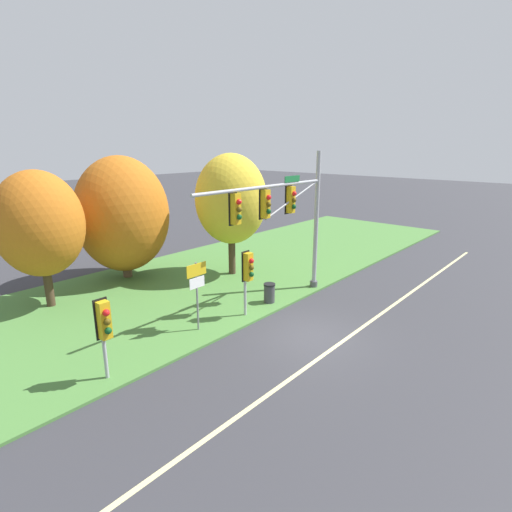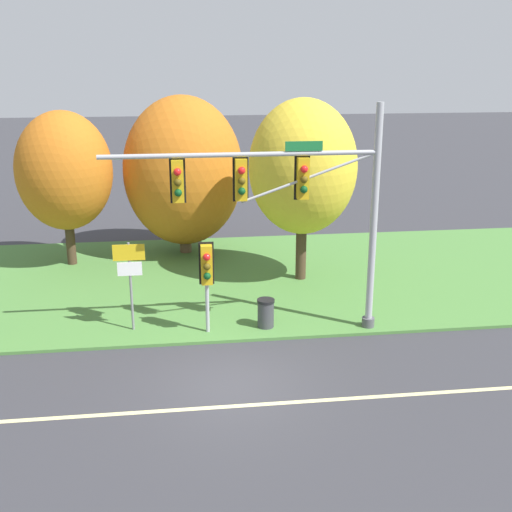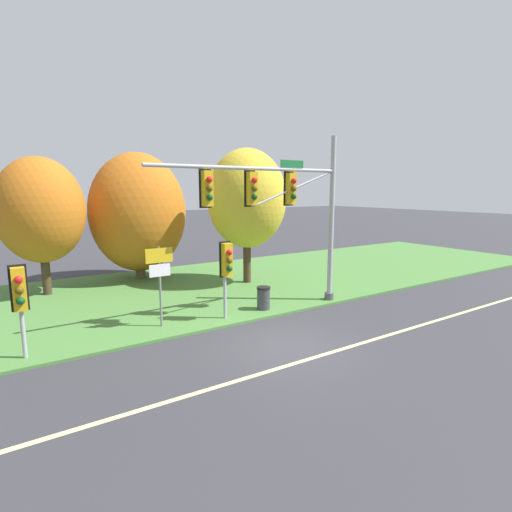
{
  "view_description": "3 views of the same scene",
  "coord_description": "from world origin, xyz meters",
  "px_view_note": "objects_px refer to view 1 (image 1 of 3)",
  "views": [
    {
      "loc": [
        -12.49,
        -7.91,
        7.4
      ],
      "look_at": [
        -0.13,
        2.9,
        2.8
      ],
      "focal_mm": 28.0,
      "sensor_mm": 36.0,
      "label": 1
    },
    {
      "loc": [
        -1.33,
        -15.34,
        8.4
      ],
      "look_at": [
        1.09,
        3.54,
        2.43
      ],
      "focal_mm": 45.0,
      "sensor_mm": 36.0,
      "label": 2
    },
    {
      "loc": [
        -7.48,
        -9.57,
        4.92
      ],
      "look_at": [
        0.8,
        3.05,
        2.39
      ],
      "focal_mm": 28.0,
      "sensor_mm": 36.0,
      "label": 3
    }
  ],
  "objects_px": {
    "tree_left_of_mast": "(122,214)",
    "pedestrian_signal_further_along": "(104,324)",
    "traffic_signal_mast": "(286,211)",
    "tree_behind_signpost": "(231,199)",
    "route_sign_post": "(197,284)",
    "pedestrian_signal_near_kerb": "(248,270)",
    "tree_nearest_road": "(39,224)",
    "trash_bin": "(269,293)"
  },
  "relations": [
    {
      "from": "tree_left_of_mast",
      "to": "pedestrian_signal_further_along",
      "type": "bearing_deg",
      "value": -124.51
    },
    {
      "from": "traffic_signal_mast",
      "to": "tree_behind_signpost",
      "type": "xyz_separation_m",
      "value": [
        1.31,
        4.85,
        -0.01
      ]
    },
    {
      "from": "route_sign_post",
      "to": "tree_left_of_mast",
      "type": "xyz_separation_m",
      "value": [
        1.85,
        8.28,
        1.63
      ]
    },
    {
      "from": "tree_left_of_mast",
      "to": "tree_behind_signpost",
      "type": "height_order",
      "value": "tree_behind_signpost"
    },
    {
      "from": "traffic_signal_mast",
      "to": "pedestrian_signal_near_kerb",
      "type": "relative_size",
      "value": 2.83
    },
    {
      "from": "tree_nearest_road",
      "to": "tree_behind_signpost",
      "type": "distance_m",
      "value": 9.58
    },
    {
      "from": "pedestrian_signal_near_kerb",
      "to": "tree_nearest_road",
      "type": "xyz_separation_m",
      "value": [
        -5.22,
        7.77,
        1.77
      ]
    },
    {
      "from": "pedestrian_signal_near_kerb",
      "to": "pedestrian_signal_further_along",
      "type": "distance_m",
      "value": 6.6
    },
    {
      "from": "tree_nearest_road",
      "to": "route_sign_post",
      "type": "bearing_deg",
      "value": -68.01
    },
    {
      "from": "traffic_signal_mast",
      "to": "pedestrian_signal_further_along",
      "type": "bearing_deg",
      "value": 179.42
    },
    {
      "from": "tree_nearest_road",
      "to": "trash_bin",
      "type": "height_order",
      "value": "tree_nearest_road"
    },
    {
      "from": "route_sign_post",
      "to": "tree_left_of_mast",
      "type": "bearing_deg",
      "value": 77.44
    },
    {
      "from": "tree_nearest_road",
      "to": "tree_left_of_mast",
      "type": "xyz_separation_m",
      "value": [
        4.74,
        1.12,
        -0.29
      ]
    },
    {
      "from": "traffic_signal_mast",
      "to": "pedestrian_signal_near_kerb",
      "type": "xyz_separation_m",
      "value": [
        -2.55,
        0.09,
        -2.24
      ]
    },
    {
      "from": "pedestrian_signal_further_along",
      "to": "trash_bin",
      "type": "relative_size",
      "value": 2.96
    },
    {
      "from": "tree_nearest_road",
      "to": "trash_bin",
      "type": "relative_size",
      "value": 6.75
    },
    {
      "from": "tree_behind_signpost",
      "to": "tree_nearest_road",
      "type": "bearing_deg",
      "value": 161.7
    },
    {
      "from": "pedestrian_signal_near_kerb",
      "to": "trash_bin",
      "type": "relative_size",
      "value": 3.16
    },
    {
      "from": "tree_behind_signpost",
      "to": "route_sign_post",
      "type": "bearing_deg",
      "value": -146.14
    },
    {
      "from": "route_sign_post",
      "to": "tree_behind_signpost",
      "type": "relative_size",
      "value": 0.42
    },
    {
      "from": "pedestrian_signal_near_kerb",
      "to": "tree_behind_signpost",
      "type": "distance_m",
      "value": 6.53
    },
    {
      "from": "pedestrian_signal_near_kerb",
      "to": "trash_bin",
      "type": "bearing_deg",
      "value": 9.42
    },
    {
      "from": "tree_behind_signpost",
      "to": "traffic_signal_mast",
      "type": "bearing_deg",
      "value": -105.1
    },
    {
      "from": "pedestrian_signal_near_kerb",
      "to": "trash_bin",
      "type": "xyz_separation_m",
      "value": [
        1.86,
        0.31,
        -1.64
      ]
    },
    {
      "from": "tree_nearest_road",
      "to": "tree_left_of_mast",
      "type": "bearing_deg",
      "value": 13.34
    },
    {
      "from": "trash_bin",
      "to": "pedestrian_signal_near_kerb",
      "type": "bearing_deg",
      "value": -170.58
    },
    {
      "from": "route_sign_post",
      "to": "trash_bin",
      "type": "xyz_separation_m",
      "value": [
        4.19,
        -0.3,
        -1.49
      ]
    },
    {
      "from": "tree_nearest_road",
      "to": "tree_left_of_mast",
      "type": "height_order",
      "value": "tree_left_of_mast"
    },
    {
      "from": "tree_left_of_mast",
      "to": "tree_nearest_road",
      "type": "bearing_deg",
      "value": -166.66
    },
    {
      "from": "pedestrian_signal_near_kerb",
      "to": "tree_behind_signpost",
      "type": "bearing_deg",
      "value": 50.99
    },
    {
      "from": "traffic_signal_mast",
      "to": "tree_behind_signpost",
      "type": "bearing_deg",
      "value": 74.9
    },
    {
      "from": "pedestrian_signal_near_kerb",
      "to": "pedestrian_signal_further_along",
      "type": "relative_size",
      "value": 1.07
    },
    {
      "from": "tree_left_of_mast",
      "to": "trash_bin",
      "type": "bearing_deg",
      "value": -74.72
    },
    {
      "from": "pedestrian_signal_near_kerb",
      "to": "route_sign_post",
      "type": "height_order",
      "value": "pedestrian_signal_near_kerb"
    },
    {
      "from": "route_sign_post",
      "to": "tree_behind_signpost",
      "type": "bearing_deg",
      "value": 33.86
    },
    {
      "from": "pedestrian_signal_near_kerb",
      "to": "pedestrian_signal_further_along",
      "type": "xyz_separation_m",
      "value": [
        -6.6,
        0.01,
        -0.16
      ]
    },
    {
      "from": "route_sign_post",
      "to": "tree_nearest_road",
      "type": "relative_size",
      "value": 0.46
    },
    {
      "from": "pedestrian_signal_further_along",
      "to": "tree_behind_signpost",
      "type": "xyz_separation_m",
      "value": [
        10.46,
        4.76,
        2.39
      ]
    },
    {
      "from": "tree_nearest_road",
      "to": "tree_behind_signpost",
      "type": "relative_size",
      "value": 0.91
    },
    {
      "from": "traffic_signal_mast",
      "to": "trash_bin",
      "type": "distance_m",
      "value": 3.96
    },
    {
      "from": "route_sign_post",
      "to": "tree_left_of_mast",
      "type": "relative_size",
      "value": 0.42
    },
    {
      "from": "tree_left_of_mast",
      "to": "tree_behind_signpost",
      "type": "bearing_deg",
      "value": -43.51
    }
  ]
}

